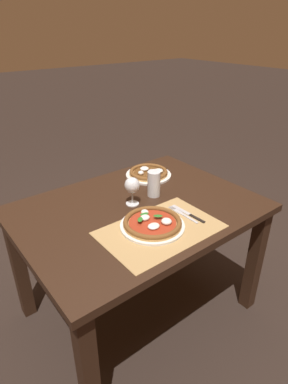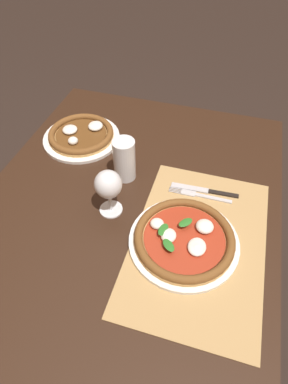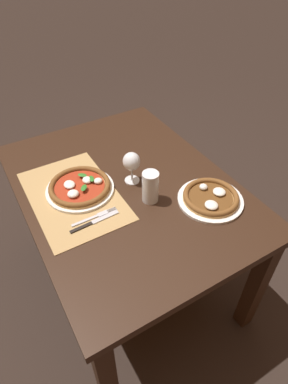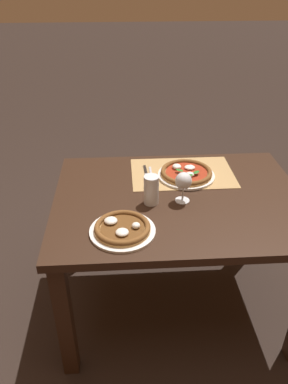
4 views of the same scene
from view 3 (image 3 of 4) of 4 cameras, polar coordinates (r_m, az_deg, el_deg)
ground_plane at (r=2.05m, az=-2.50°, el=-14.58°), size 24.00×24.00×0.00m
dining_table at (r=1.56m, az=-3.18°, el=-1.60°), size 1.24×0.92×0.74m
paper_placemat at (r=1.46m, az=-12.46°, el=-0.58°), size 0.56×0.36×0.00m
pizza_near at (r=1.47m, az=-11.36°, el=0.89°), size 0.31×0.31×0.05m
pizza_far at (r=1.42m, az=11.79°, el=-1.00°), size 0.29×0.29×0.05m
wine_glass at (r=1.44m, az=-2.23°, el=5.25°), size 0.08×0.08×0.16m
pint_glass at (r=1.36m, az=1.14°, el=0.82°), size 0.07×0.07×0.15m
fork at (r=1.34m, az=-8.73°, el=-4.37°), size 0.02×0.20×0.00m
knife at (r=1.32m, az=-8.74°, el=-5.22°), size 0.03×0.22×0.01m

